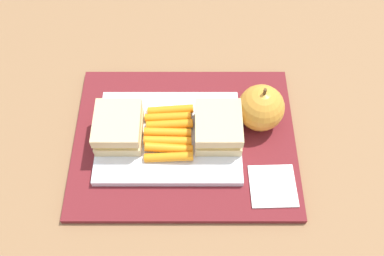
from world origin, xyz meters
TOP-DOWN VIEW (x-y plane):
  - ground_plane at (0.00, 0.00)m, footprint 2.40×2.40m
  - lunchbag_mat at (0.00, 0.00)m, footprint 0.36×0.28m
  - food_tray at (-0.03, 0.00)m, footprint 0.23×0.17m
  - sandwich_half_left at (-0.10, 0.00)m, footprint 0.07×0.08m
  - sandwich_half_right at (0.05, 0.00)m, footprint 0.07×0.08m
  - carrot_sticks_bundle at (-0.02, -0.00)m, footprint 0.08×0.10m
  - apple at (0.12, 0.03)m, footprint 0.08×0.08m
  - paper_napkin at (0.14, -0.08)m, footprint 0.07×0.07m

SIDE VIEW (x-z plane):
  - ground_plane at x=0.00m, z-range 0.00..0.00m
  - lunchbag_mat at x=0.00m, z-range 0.00..0.01m
  - paper_napkin at x=0.14m, z-range 0.01..0.01m
  - food_tray at x=-0.03m, z-range 0.01..0.02m
  - carrot_sticks_bundle at x=-0.02m, z-range 0.02..0.04m
  - sandwich_half_left at x=-0.10m, z-range 0.02..0.07m
  - sandwich_half_right at x=0.05m, z-range 0.02..0.07m
  - apple at x=0.12m, z-range 0.00..0.09m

